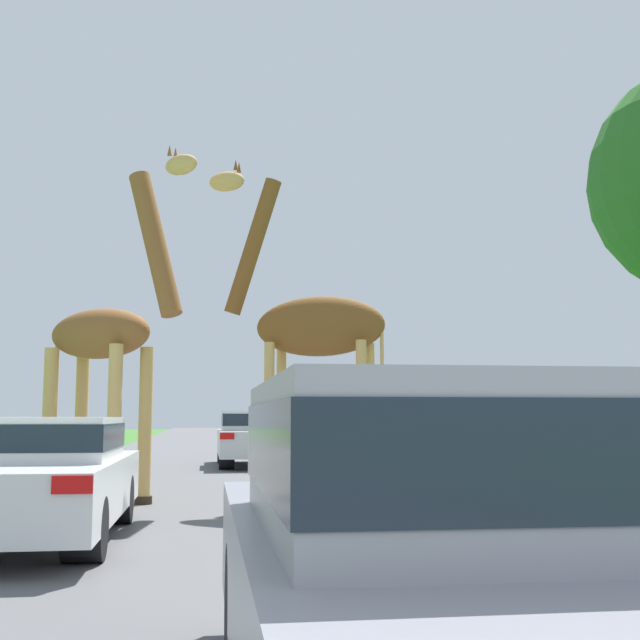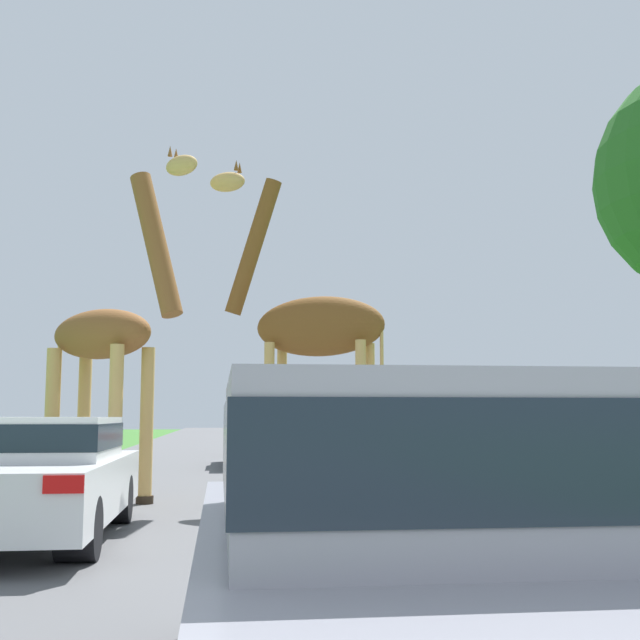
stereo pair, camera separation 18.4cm
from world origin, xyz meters
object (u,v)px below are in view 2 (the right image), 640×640
at_px(car_queue_right, 32,474).
at_px(car_far_ahead, 290,433).
at_px(giraffe_near_road, 311,330).
at_px(car_lead_maroon, 467,562).
at_px(giraffe_companion, 109,341).
at_px(car_queue_left, 260,436).

bearing_deg(car_queue_right, car_far_ahead, 76.75).
height_order(giraffe_near_road, car_queue_right, giraffe_near_road).
distance_m(car_lead_maroon, car_far_ahead, 24.10).
distance_m(car_lead_maroon, car_queue_right, 6.54).
height_order(car_lead_maroon, car_far_ahead, car_lead_maroon).
height_order(giraffe_companion, car_far_ahead, giraffe_companion).
bearing_deg(giraffe_near_road, car_queue_right, 151.51).
xyz_separation_m(car_lead_maroon, car_far_ahead, (1.43, 24.06, -0.02)).
bearing_deg(car_far_ahead, car_queue_right, -103.25).
xyz_separation_m(car_lead_maroon, car_queue_right, (-2.85, 5.88, -0.07)).
distance_m(giraffe_near_road, car_queue_left, 9.98).
height_order(giraffe_companion, car_queue_right, giraffe_companion).
relative_size(car_lead_maroon, car_queue_right, 1.01).
height_order(giraffe_near_road, car_far_ahead, giraffe_near_road).
bearing_deg(giraffe_near_road, car_far_ahead, 19.98).
bearing_deg(car_far_ahead, car_lead_maroon, -93.39).
bearing_deg(car_queue_left, car_queue_right, -103.67).
relative_size(car_queue_right, car_queue_left, 0.98).
bearing_deg(car_queue_right, car_queue_left, 76.33).
relative_size(car_queue_left, car_far_ahead, 0.98).
relative_size(car_lead_maroon, car_far_ahead, 0.97).
relative_size(giraffe_companion, car_queue_right, 1.20).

